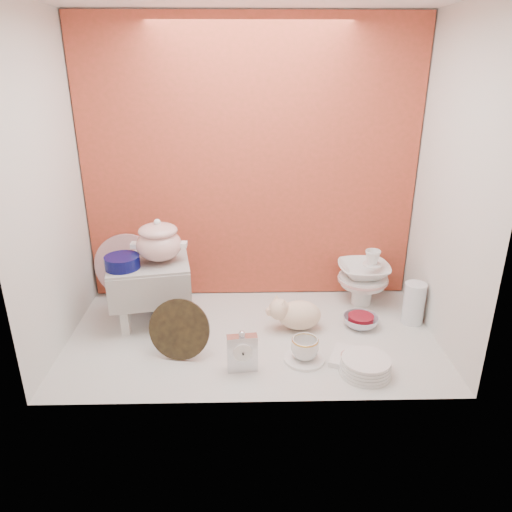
{
  "coord_description": "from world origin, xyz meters",
  "views": [
    {
      "loc": [
        -0.03,
        -2.07,
        1.27
      ],
      "look_at": [
        0.02,
        0.02,
        0.42
      ],
      "focal_mm": 33.94,
      "sensor_mm": 36.0,
      "label": 1
    }
  ],
  "objects_px": {
    "floral_platter": "(128,267)",
    "mantel_clock": "(242,351)",
    "plush_pig": "(299,315)",
    "dinner_plate_stack": "(366,366)",
    "porcelain_tower": "(363,277)",
    "step_stool": "(151,292)",
    "gold_rim_teacup": "(305,348)",
    "blue_white_vase": "(165,289)",
    "soup_tureen": "(159,240)",
    "crystal_bowl": "(361,321)"
  },
  "relations": [
    {
      "from": "porcelain_tower",
      "to": "floral_platter",
      "type": "bearing_deg",
      "value": 175.45
    },
    {
      "from": "blue_white_vase",
      "to": "mantel_clock",
      "type": "distance_m",
      "value": 0.7
    },
    {
      "from": "step_stool",
      "to": "mantel_clock",
      "type": "bearing_deg",
      "value": -53.93
    },
    {
      "from": "gold_rim_teacup",
      "to": "floral_platter",
      "type": "bearing_deg",
      "value": 144.59
    },
    {
      "from": "floral_platter",
      "to": "porcelain_tower",
      "type": "height_order",
      "value": "floral_platter"
    },
    {
      "from": "blue_white_vase",
      "to": "dinner_plate_stack",
      "type": "bearing_deg",
      "value": -32.05
    },
    {
      "from": "step_stool",
      "to": "dinner_plate_stack",
      "type": "distance_m",
      "value": 1.13
    },
    {
      "from": "plush_pig",
      "to": "gold_rim_teacup",
      "type": "relative_size",
      "value": 2.19
    },
    {
      "from": "dinner_plate_stack",
      "to": "plush_pig",
      "type": "bearing_deg",
      "value": 123.25
    },
    {
      "from": "step_stool",
      "to": "floral_platter",
      "type": "xyz_separation_m",
      "value": [
        -0.17,
        0.27,
        0.02
      ]
    },
    {
      "from": "blue_white_vase",
      "to": "plush_pig",
      "type": "distance_m",
      "value": 0.74
    },
    {
      "from": "floral_platter",
      "to": "dinner_plate_stack",
      "type": "bearing_deg",
      "value": -32.86
    },
    {
      "from": "plush_pig",
      "to": "dinner_plate_stack",
      "type": "relative_size",
      "value": 1.22
    },
    {
      "from": "mantel_clock",
      "to": "gold_rim_teacup",
      "type": "relative_size",
      "value": 1.52
    },
    {
      "from": "step_stool",
      "to": "floral_platter",
      "type": "distance_m",
      "value": 0.33
    },
    {
      "from": "mantel_clock",
      "to": "porcelain_tower",
      "type": "relative_size",
      "value": 0.6
    },
    {
      "from": "dinner_plate_stack",
      "to": "crystal_bowl",
      "type": "bearing_deg",
      "value": 80.26
    },
    {
      "from": "gold_rim_teacup",
      "to": "dinner_plate_stack",
      "type": "distance_m",
      "value": 0.28
    },
    {
      "from": "mantel_clock",
      "to": "crystal_bowl",
      "type": "bearing_deg",
      "value": 24.7
    },
    {
      "from": "floral_platter",
      "to": "porcelain_tower",
      "type": "bearing_deg",
      "value": -4.55
    },
    {
      "from": "step_stool",
      "to": "crystal_bowl",
      "type": "xyz_separation_m",
      "value": [
        1.07,
        -0.09,
        -0.14
      ]
    },
    {
      "from": "floral_platter",
      "to": "crystal_bowl",
      "type": "distance_m",
      "value": 1.31
    },
    {
      "from": "blue_white_vase",
      "to": "porcelain_tower",
      "type": "distance_m",
      "value": 1.09
    },
    {
      "from": "mantel_clock",
      "to": "porcelain_tower",
      "type": "xyz_separation_m",
      "value": [
        0.67,
        0.62,
        0.06
      ]
    },
    {
      "from": "step_stool",
      "to": "mantel_clock",
      "type": "height_order",
      "value": "step_stool"
    },
    {
      "from": "step_stool",
      "to": "dinner_plate_stack",
      "type": "height_order",
      "value": "step_stool"
    },
    {
      "from": "porcelain_tower",
      "to": "gold_rim_teacup",
      "type": "bearing_deg",
      "value": -124.74
    },
    {
      "from": "soup_tureen",
      "to": "plush_pig",
      "type": "xyz_separation_m",
      "value": [
        0.7,
        -0.11,
        -0.37
      ]
    },
    {
      "from": "gold_rim_teacup",
      "to": "dinner_plate_stack",
      "type": "xyz_separation_m",
      "value": [
        0.25,
        -0.1,
        -0.03
      ]
    },
    {
      "from": "plush_pig",
      "to": "step_stool",
      "type": "bearing_deg",
      "value": -169.54
    },
    {
      "from": "soup_tureen",
      "to": "mantel_clock",
      "type": "relative_size",
      "value": 1.37
    },
    {
      "from": "floral_platter",
      "to": "porcelain_tower",
      "type": "xyz_separation_m",
      "value": [
        1.31,
        -0.1,
        -0.03
      ]
    },
    {
      "from": "dinner_plate_stack",
      "to": "porcelain_tower",
      "type": "xyz_separation_m",
      "value": [
        0.13,
        0.66,
        0.12
      ]
    },
    {
      "from": "soup_tureen",
      "to": "mantel_clock",
      "type": "bearing_deg",
      "value": -47.85
    },
    {
      "from": "gold_rim_teacup",
      "to": "porcelain_tower",
      "type": "height_order",
      "value": "porcelain_tower"
    },
    {
      "from": "floral_platter",
      "to": "step_stool",
      "type": "bearing_deg",
      "value": -57.76
    },
    {
      "from": "floral_platter",
      "to": "plush_pig",
      "type": "height_order",
      "value": "floral_platter"
    },
    {
      "from": "floral_platter",
      "to": "mantel_clock",
      "type": "bearing_deg",
      "value": -48.48
    },
    {
      "from": "plush_pig",
      "to": "porcelain_tower",
      "type": "relative_size",
      "value": 0.87
    },
    {
      "from": "mantel_clock",
      "to": "plush_pig",
      "type": "height_order",
      "value": "mantel_clock"
    },
    {
      "from": "soup_tureen",
      "to": "mantel_clock",
      "type": "height_order",
      "value": "soup_tureen"
    },
    {
      "from": "soup_tureen",
      "to": "gold_rim_teacup",
      "type": "relative_size",
      "value": 2.08
    },
    {
      "from": "step_stool",
      "to": "blue_white_vase",
      "type": "height_order",
      "value": "step_stool"
    },
    {
      "from": "dinner_plate_stack",
      "to": "crystal_bowl",
      "type": "relative_size",
      "value": 1.27
    },
    {
      "from": "plush_pig",
      "to": "dinner_plate_stack",
      "type": "bearing_deg",
      "value": -38.3
    },
    {
      "from": "plush_pig",
      "to": "dinner_plate_stack",
      "type": "distance_m",
      "value": 0.46
    },
    {
      "from": "soup_tureen",
      "to": "dinner_plate_stack",
      "type": "xyz_separation_m",
      "value": [
        0.95,
        -0.49,
        -0.41
      ]
    },
    {
      "from": "floral_platter",
      "to": "gold_rim_teacup",
      "type": "relative_size",
      "value": 3.01
    },
    {
      "from": "step_stool",
      "to": "porcelain_tower",
      "type": "distance_m",
      "value": 1.15
    },
    {
      "from": "mantel_clock",
      "to": "plush_pig",
      "type": "xyz_separation_m",
      "value": [
        0.29,
        0.34,
        -0.01
      ]
    }
  ]
}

